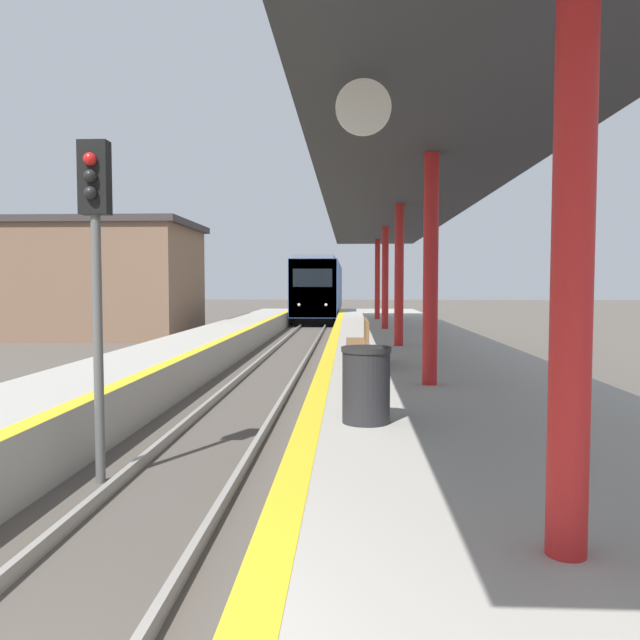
# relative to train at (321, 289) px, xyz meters

# --- Properties ---
(train) EXTENTS (2.83, 22.67, 4.25)m
(train) POSITION_rel_train_xyz_m (0.00, 0.00, 0.00)
(train) COLOR black
(train) RESTS_ON ground
(signal_near) EXTENTS (0.36, 0.31, 4.26)m
(signal_near) POSITION_rel_train_xyz_m (-1.01, -39.41, 0.83)
(signal_near) COLOR #595959
(signal_near) RESTS_ON ground
(station_canopy) EXTENTS (3.94, 32.23, 3.95)m
(station_canopy) POSITION_rel_train_xyz_m (3.44, -30.37, 2.48)
(station_canopy) COLOR red
(station_canopy) RESTS_ON platform_right
(trash_bin) EXTENTS (0.59, 0.59, 0.90)m
(trash_bin) POSITION_rel_train_xyz_m (2.33, -39.68, -0.84)
(trash_bin) COLOR #262628
(trash_bin) RESTS_ON platform_right
(bench) EXTENTS (0.44, 1.91, 0.92)m
(bench) POSITION_rel_train_xyz_m (2.35, -34.38, -0.80)
(bench) COLOR brown
(bench) RESTS_ON platform_right
(station_building) EXTENTS (11.09, 6.89, 5.46)m
(station_building) POSITION_rel_train_xyz_m (-10.78, -17.75, 0.58)
(station_building) COLOR brown
(station_building) RESTS_ON ground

